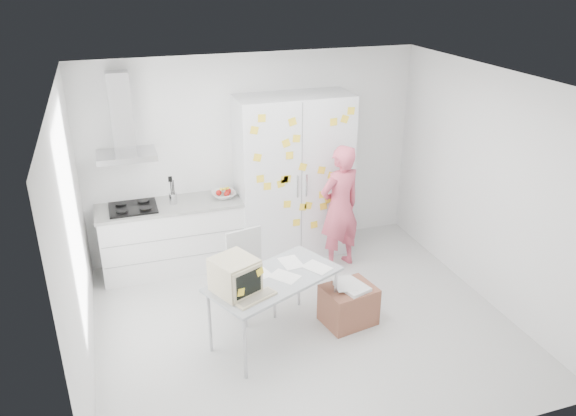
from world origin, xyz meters
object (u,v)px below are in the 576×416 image
object	(u,v)px
desk	(250,279)
chair	(249,268)
person	(340,208)
cardboard_box	(349,304)

from	to	relation	value
desk	chair	size ratio (longest dim) A/B	1.56
person	cardboard_box	size ratio (longest dim) A/B	2.67
desk	chair	world-z (taller)	desk
person	desk	bearing A→B (deg)	25.97
person	desk	xyz separation A→B (m)	(-1.54, -1.36, 0.00)
person	cardboard_box	world-z (taller)	person
person	chair	xyz separation A→B (m)	(-1.39, -0.69, -0.27)
person	desk	world-z (taller)	person
cardboard_box	person	bearing A→B (deg)	72.26
desk	cardboard_box	xyz separation A→B (m)	(1.14, 0.11, -0.61)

